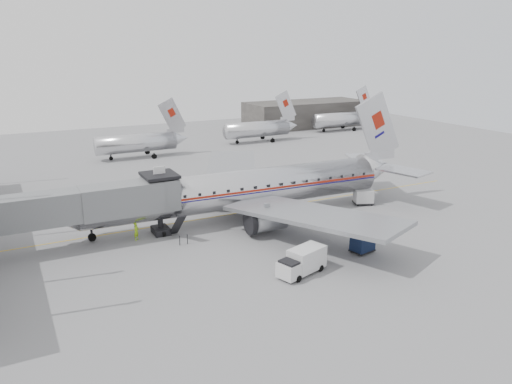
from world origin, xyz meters
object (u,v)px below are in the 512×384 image
baggage_cart_navy (363,244)px  ramp_worker (136,231)px  service_van (302,261)px  airliner (245,189)px  baggage_cart_white (363,197)px

baggage_cart_navy → ramp_worker: bearing=133.8°
service_van → ramp_worker: service_van is taller
airliner → baggage_cart_white: airliner is taller
baggage_cart_navy → baggage_cart_white: 15.50m
service_van → baggage_cart_white: bearing=19.9°
service_van → airliner: bearing=64.4°
airliner → ramp_worker: airliner is taller
baggage_cart_navy → baggage_cart_white: bearing=40.0°
airliner → service_van: (-2.21, -15.49, -2.27)m
airliner → service_van: bearing=-96.1°
service_van → baggage_cart_white: 21.96m
baggage_cart_white → airliner: bearing=-166.7°
service_van → ramp_worker: (-10.65, 14.35, -0.23)m
airliner → ramp_worker: bearing=-172.9°
service_van → baggage_cart_white: service_van is taller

